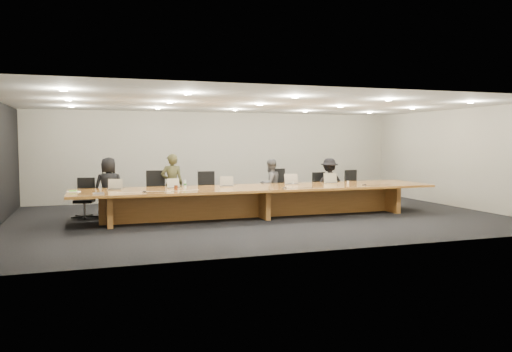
{
  "coord_description": "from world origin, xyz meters",
  "views": [
    {
      "loc": [
        -3.99,
        -11.64,
        1.88
      ],
      "look_at": [
        0.0,
        0.3,
        1.0
      ],
      "focal_mm": 35.0,
      "sensor_mm": 36.0,
      "label": 1
    }
  ],
  "objects_px": {
    "person_c": "(270,184)",
    "laptop_c": "(227,181)",
    "person_b": "(172,184)",
    "person_d": "(329,183)",
    "laptop_b": "(174,183)",
    "mic_right": "(365,185)",
    "paper_cup_far": "(348,182)",
    "person_a": "(109,187)",
    "conference_table": "(260,196)",
    "chair_mid_left": "(208,191)",
    "chair_far_right": "(355,187)",
    "laptop_a": "(115,184)",
    "chair_right": "(322,189)",
    "av_box": "(98,194)",
    "mic_center": "(285,188)",
    "chair_mid_right": "(279,188)",
    "laptop_d": "(293,179)",
    "chair_left": "(156,192)",
    "amber_mug": "(176,187)",
    "water_bottle": "(185,184)",
    "laptop_e": "(332,178)",
    "chair_far_left": "(84,198)",
    "mic_left": "(144,191)",
    "paper_cup_near": "(293,183)"
  },
  "relations": [
    {
      "from": "person_c",
      "to": "laptop_c",
      "type": "xyz_separation_m",
      "value": [
        -1.49,
        -0.95,
        0.19
      ]
    },
    {
      "from": "person_b",
      "to": "person_d",
      "type": "xyz_separation_m",
      "value": [
        4.47,
        -0.12,
        -0.08
      ]
    },
    {
      "from": "laptop_b",
      "to": "person_b",
      "type": "bearing_deg",
      "value": 77.71
    },
    {
      "from": "mic_right",
      "to": "paper_cup_far",
      "type": "bearing_deg",
      "value": 108.33
    },
    {
      "from": "person_a",
      "to": "conference_table",
      "type": "bearing_deg",
      "value": 156.95
    },
    {
      "from": "conference_table",
      "to": "person_b",
      "type": "bearing_deg",
      "value": 147.19
    },
    {
      "from": "laptop_b",
      "to": "chair_mid_left",
      "type": "bearing_deg",
      "value": 36.74
    },
    {
      "from": "person_b",
      "to": "mic_right",
      "type": "xyz_separation_m",
      "value": [
        4.66,
        -1.72,
        -0.01
      ]
    },
    {
      "from": "chair_far_right",
      "to": "laptop_a",
      "type": "height_order",
      "value": "chair_far_right"
    },
    {
      "from": "chair_right",
      "to": "person_c",
      "type": "xyz_separation_m",
      "value": [
        -1.61,
        -0.03,
        0.19
      ]
    },
    {
      "from": "person_a",
      "to": "chair_far_right",
      "type": "bearing_deg",
      "value": 176.6
    },
    {
      "from": "av_box",
      "to": "mic_center",
      "type": "bearing_deg",
      "value": -3.19
    },
    {
      "from": "chair_mid_right",
      "to": "mic_right",
      "type": "xyz_separation_m",
      "value": [
        1.65,
        -1.8,
        0.2
      ]
    },
    {
      "from": "conference_table",
      "to": "laptop_d",
      "type": "xyz_separation_m",
      "value": [
        1.03,
        0.34,
        0.37
      ]
    },
    {
      "from": "chair_far_right",
      "to": "chair_left",
      "type": "bearing_deg",
      "value": 167.89
    },
    {
      "from": "chair_far_right",
      "to": "laptop_a",
      "type": "bearing_deg",
      "value": 175.08
    },
    {
      "from": "conference_table",
      "to": "mic_center",
      "type": "xyz_separation_m",
      "value": [
        0.45,
        -0.55,
        0.25
      ]
    },
    {
      "from": "person_a",
      "to": "amber_mug",
      "type": "distance_m",
      "value": 1.92
    },
    {
      "from": "water_bottle",
      "to": "mic_center",
      "type": "height_order",
      "value": "water_bottle"
    },
    {
      "from": "amber_mug",
      "to": "av_box",
      "type": "xyz_separation_m",
      "value": [
        -1.73,
        -0.53,
        -0.04
      ]
    },
    {
      "from": "laptop_c",
      "to": "mic_center",
      "type": "height_order",
      "value": "laptop_c"
    },
    {
      "from": "conference_table",
      "to": "laptop_a",
      "type": "height_order",
      "value": "laptop_a"
    },
    {
      "from": "laptop_c",
      "to": "laptop_e",
      "type": "relative_size",
      "value": 0.94
    },
    {
      "from": "laptop_b",
      "to": "mic_center",
      "type": "distance_m",
      "value": 2.67
    },
    {
      "from": "amber_mug",
      "to": "chair_far_left",
      "type": "bearing_deg",
      "value": 148.54
    },
    {
      "from": "conference_table",
      "to": "mic_center",
      "type": "relative_size",
      "value": 70.55
    },
    {
      "from": "paper_cup_far",
      "to": "chair_left",
      "type": "bearing_deg",
      "value": 166.93
    },
    {
      "from": "conference_table",
      "to": "chair_right",
      "type": "distance_m",
      "value": 2.69
    },
    {
      "from": "conference_table",
      "to": "person_d",
      "type": "distance_m",
      "value": 2.75
    },
    {
      "from": "person_c",
      "to": "person_d",
      "type": "distance_m",
      "value": 1.75
    },
    {
      "from": "laptop_d",
      "to": "av_box",
      "type": "xyz_separation_m",
      "value": [
        -4.86,
        -0.94,
        -0.13
      ]
    },
    {
      "from": "mic_center",
      "to": "laptop_e",
      "type": "bearing_deg",
      "value": 28.28
    },
    {
      "from": "person_c",
      "to": "mic_left",
      "type": "bearing_deg",
      "value": 4.78
    },
    {
      "from": "chair_mid_right",
      "to": "chair_far_right",
      "type": "bearing_deg",
      "value": 2.34
    },
    {
      "from": "person_d",
      "to": "paper_cup_near",
      "type": "xyz_separation_m",
      "value": [
        -1.49,
        -0.88,
        0.09
      ]
    },
    {
      "from": "chair_mid_left",
      "to": "person_a",
      "type": "distance_m",
      "value": 2.56
    },
    {
      "from": "laptop_b",
      "to": "av_box",
      "type": "distance_m",
      "value": 1.99
    },
    {
      "from": "laptop_c",
      "to": "conference_table",
      "type": "bearing_deg",
      "value": -15.85
    },
    {
      "from": "paper_cup_far",
      "to": "person_a",
      "type": "bearing_deg",
      "value": 169.75
    },
    {
      "from": "person_a",
      "to": "water_bottle",
      "type": "xyz_separation_m",
      "value": [
        1.72,
        -0.98,
        0.1
      ]
    },
    {
      "from": "chair_right",
      "to": "chair_left",
      "type": "bearing_deg",
      "value": 174.7
    },
    {
      "from": "mic_center",
      "to": "laptop_c",
      "type": "bearing_deg",
      "value": 144.15
    },
    {
      "from": "laptop_a",
      "to": "paper_cup_near",
      "type": "xyz_separation_m",
      "value": [
        4.45,
        -0.07,
        -0.09
      ]
    },
    {
      "from": "person_a",
      "to": "person_b",
      "type": "relative_size",
      "value": 0.95
    },
    {
      "from": "chair_mid_left",
      "to": "av_box",
      "type": "distance_m",
      "value": 3.43
    },
    {
      "from": "chair_far_left",
      "to": "laptop_e",
      "type": "height_order",
      "value": "laptop_e"
    },
    {
      "from": "conference_table",
      "to": "mic_left",
      "type": "xyz_separation_m",
      "value": [
        -2.85,
        -0.4,
        0.24
      ]
    },
    {
      "from": "laptop_d",
      "to": "amber_mug",
      "type": "relative_size",
      "value": 3.46
    },
    {
      "from": "laptop_b",
      "to": "laptop_e",
      "type": "relative_size",
      "value": 0.85
    },
    {
      "from": "person_d",
      "to": "laptop_d",
      "type": "relative_size",
      "value": 3.84
    }
  ]
}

